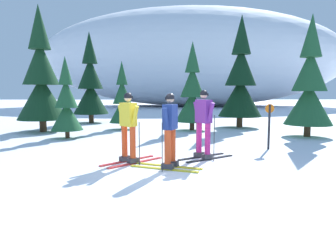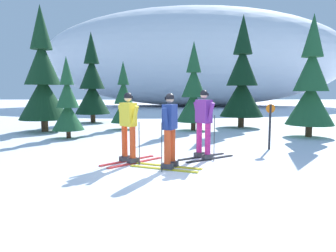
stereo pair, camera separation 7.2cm
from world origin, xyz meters
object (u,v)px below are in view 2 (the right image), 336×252
at_px(skier_purple_jacket, 204,122).
at_px(pine_tree_center_right, 194,94).
at_px(pine_tree_left, 92,85).
at_px(trail_marker_post, 270,124).
at_px(skier_navy_jacket, 170,130).
at_px(pine_tree_center_left, 68,104).
at_px(pine_tree_far_right, 311,86).
at_px(skier_yellow_jacket, 129,126).
at_px(pine_tree_far_left, 43,79).
at_px(pine_tree_right, 242,81).
at_px(pine_tree_center, 124,101).

relative_size(skier_purple_jacket, pine_tree_center_right, 0.45).
height_order(pine_tree_left, trail_marker_post, pine_tree_left).
xyz_separation_m(skier_navy_jacket, pine_tree_center_left, (-3.91, 4.84, 0.39)).
distance_m(skier_purple_jacket, pine_tree_far_right, 6.33).
bearing_deg(skier_purple_jacket, trail_marker_post, 31.45).
relative_size(skier_purple_jacket, pine_tree_left, 0.36).
bearing_deg(skier_yellow_jacket, pine_tree_far_right, 34.76).
relative_size(pine_tree_far_left, pine_tree_right, 1.01).
relative_size(pine_tree_far_left, pine_tree_center, 1.73).
distance_m(pine_tree_center_left, pine_tree_center, 3.36).
xyz_separation_m(pine_tree_left, trail_marker_post, (7.52, -8.43, -1.35)).
bearing_deg(pine_tree_far_left, pine_tree_center, 14.41).
relative_size(skier_yellow_jacket, pine_tree_left, 0.35).
bearing_deg(pine_tree_center_right, pine_tree_left, 147.19).
bearing_deg(pine_tree_center, trail_marker_post, -44.93).
bearing_deg(pine_tree_right, pine_tree_far_left, -169.97).
xyz_separation_m(skier_yellow_jacket, pine_tree_far_left, (-4.58, 6.22, 1.39)).
height_order(pine_tree_center_left, pine_tree_far_right, pine_tree_far_right).
relative_size(pine_tree_center_left, pine_tree_far_right, 0.65).
bearing_deg(pine_tree_center_right, skier_purple_jacket, -92.04).
relative_size(pine_tree_far_left, pine_tree_left, 1.08).
relative_size(pine_tree_center_left, trail_marker_post, 2.21).
distance_m(pine_tree_far_left, pine_tree_center_right, 6.80).
height_order(pine_tree_left, pine_tree_center, pine_tree_left).
bearing_deg(pine_tree_center, pine_tree_left, 125.34).
bearing_deg(skier_navy_jacket, skier_yellow_jacket, 150.14).
bearing_deg(pine_tree_center_left, pine_tree_left, 94.52).
bearing_deg(skier_purple_jacket, pine_tree_right, 69.78).
relative_size(pine_tree_center, pine_tree_right, 0.58).
distance_m(skier_yellow_jacket, skier_navy_jacket, 1.19).
xyz_separation_m(pine_tree_center, pine_tree_far_right, (7.76, -2.50, 0.66)).
bearing_deg(trail_marker_post, pine_tree_far_right, 48.31).
height_order(pine_tree_center, pine_tree_right, pine_tree_right).
relative_size(skier_yellow_jacket, pine_tree_center, 0.55).
distance_m(skier_yellow_jacket, pine_tree_right, 9.24).
xyz_separation_m(skier_navy_jacket, pine_tree_left, (-4.39, 10.85, 1.23)).
xyz_separation_m(skier_navy_jacket, pine_tree_far_right, (5.61, 5.20, 1.09)).
bearing_deg(skier_purple_jacket, pine_tree_far_right, 41.39).
bearing_deg(pine_tree_far_left, pine_tree_right, 10.03).
bearing_deg(pine_tree_left, trail_marker_post, -48.24).
bearing_deg(skier_yellow_jacket, pine_tree_left, 108.09).
relative_size(skier_yellow_jacket, skier_purple_jacket, 0.97).
relative_size(skier_navy_jacket, trail_marker_post, 1.25).
bearing_deg(pine_tree_far_left, pine_tree_center_right, 4.04).
bearing_deg(pine_tree_center_left, pine_tree_center, 58.44).
relative_size(pine_tree_center, pine_tree_far_right, 0.67).
xyz_separation_m(pine_tree_far_left, pine_tree_center_left, (1.70, -1.98, -1.02)).
relative_size(skier_yellow_jacket, pine_tree_center_left, 0.57).
distance_m(skier_navy_jacket, pine_tree_center_left, 6.23).
distance_m(pine_tree_far_left, pine_tree_far_right, 11.34).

